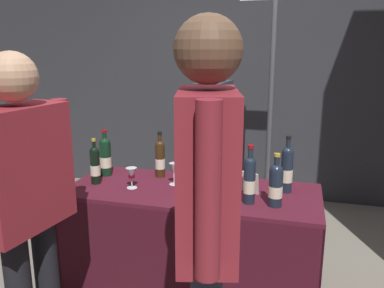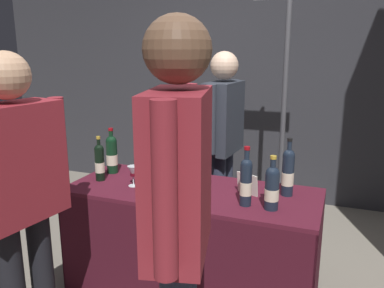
{
  "view_description": "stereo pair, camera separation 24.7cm",
  "coord_description": "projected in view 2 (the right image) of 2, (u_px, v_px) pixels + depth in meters",
  "views": [
    {
      "loc": [
        0.63,
        -2.32,
        1.63
      ],
      "look_at": [
        0.0,
        0.0,
        1.05
      ],
      "focal_mm": 37.15,
      "sensor_mm": 36.0,
      "label": 1
    },
    {
      "loc": [
        0.87,
        -2.25,
        1.63
      ],
      "look_at": [
        0.0,
        0.0,
        1.05
      ],
      "focal_mm": 37.15,
      "sensor_mm": 36.0,
      "label": 2
    }
  ],
  "objects": [
    {
      "name": "back_partition",
      "position": [
        261.0,
        59.0,
        4.21
      ],
      "size": [
        6.52,
        0.12,
        3.04
      ],
      "primitive_type": "cube",
      "color": "#2D2D33",
      "rests_on": "ground_plane"
    },
    {
      "name": "tasting_table",
      "position": [
        192.0,
        223.0,
        2.6
      ],
      "size": [
        1.61,
        0.66,
        0.75
      ],
      "color": "#4C1423",
      "rests_on": "ground_plane"
    },
    {
      "name": "featured_wine_bottle",
      "position": [
        246.0,
        181.0,
        2.26
      ],
      "size": [
        0.07,
        0.07,
        0.35
      ],
      "color": "#192333",
      "rests_on": "tasting_table"
    },
    {
      "name": "display_bottle_0",
      "position": [
        164.0,
        157.0,
        2.79
      ],
      "size": [
        0.07,
        0.07,
        0.32
      ],
      "color": "#38230F",
      "rests_on": "tasting_table"
    },
    {
      "name": "display_bottle_1",
      "position": [
        100.0,
        162.0,
        2.7
      ],
      "size": [
        0.07,
        0.07,
        0.31
      ],
      "color": "black",
      "rests_on": "tasting_table"
    },
    {
      "name": "display_bottle_2",
      "position": [
        288.0,
        172.0,
        2.41
      ],
      "size": [
        0.07,
        0.07,
        0.36
      ],
      "color": "#192333",
      "rests_on": "tasting_table"
    },
    {
      "name": "display_bottle_3",
      "position": [
        112.0,
        154.0,
        2.86
      ],
      "size": [
        0.08,
        0.08,
        0.33
      ],
      "color": "black",
      "rests_on": "tasting_table"
    },
    {
      "name": "display_bottle_4",
      "position": [
        272.0,
        187.0,
        2.21
      ],
      "size": [
        0.08,
        0.08,
        0.31
      ],
      "color": "#192333",
      "rests_on": "tasting_table"
    },
    {
      "name": "wine_glass_near_vendor",
      "position": [
        176.0,
        169.0,
        2.63
      ],
      "size": [
        0.06,
        0.06,
        0.15
      ],
      "color": "silver",
      "rests_on": "tasting_table"
    },
    {
      "name": "wine_glass_mid",
      "position": [
        133.0,
        172.0,
        2.59
      ],
      "size": [
        0.07,
        0.07,
        0.14
      ],
      "color": "silver",
      "rests_on": "tasting_table"
    },
    {
      "name": "flower_vase",
      "position": [
        184.0,
        171.0,
        2.5
      ],
      "size": [
        0.1,
        0.1,
        0.4
      ],
      "color": "silver",
      "rests_on": "tasting_table"
    },
    {
      "name": "brochure_stand",
      "position": [
        247.0,
        184.0,
        2.45
      ],
      "size": [
        0.15,
        0.08,
        0.13
      ],
      "primitive_type": "cube",
      "rotation": [
        -0.1,
        0.0,
        2.72
      ],
      "color": "silver",
      "rests_on": "tasting_table"
    },
    {
      "name": "vendor_presenter",
      "position": [
        223.0,
        132.0,
        3.22
      ],
      "size": [
        0.24,
        0.6,
        1.61
      ],
      "rotation": [
        0.0,
        0.0,
        -1.65
      ],
      "color": "#2D3347",
      "rests_on": "ground_plane"
    },
    {
      "name": "taster_foreground_right",
      "position": [
        179.0,
        206.0,
        1.48
      ],
      "size": [
        0.3,
        0.57,
        1.75
      ],
      "rotation": [
        0.0,
        0.0,
        1.81
      ],
      "color": "#2D3347",
      "rests_on": "ground_plane"
    },
    {
      "name": "taster_foreground_left",
      "position": [
        18.0,
        187.0,
        1.92
      ],
      "size": [
        0.27,
        0.62,
        1.62
      ],
      "rotation": [
        0.0,
        0.0,
        1.43
      ],
      "color": "black",
      "rests_on": "ground_plane"
    },
    {
      "name": "booth_signpost",
      "position": [
        286.0,
        76.0,
        3.3
      ],
      "size": [
        0.58,
        0.04,
        2.23
      ],
      "color": "#47474C",
      "rests_on": "ground_plane"
    }
  ]
}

